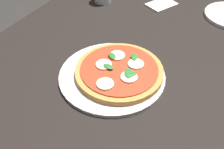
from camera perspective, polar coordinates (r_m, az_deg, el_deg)
dining_table at (r=0.95m, az=2.99°, el=-1.51°), size 1.31×1.03×0.73m
serving_tray at (r=0.82m, az=0.00°, el=-0.21°), size 0.34×0.34×0.01m
pizza at (r=0.81m, az=1.59°, el=0.86°), size 0.28×0.28×0.03m
napkin at (r=1.24m, az=10.90°, el=14.93°), size 0.16×0.14×0.01m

